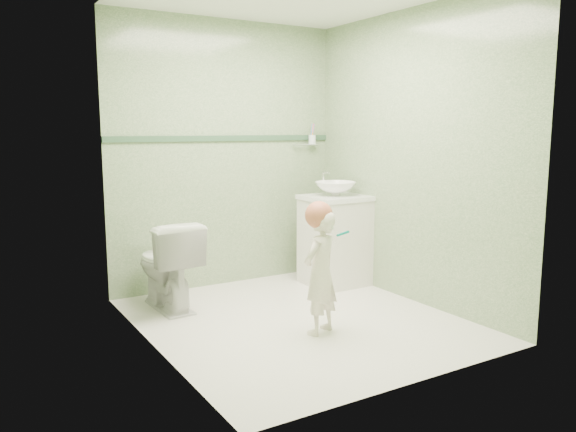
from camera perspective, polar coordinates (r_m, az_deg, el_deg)
ground at (r=4.37m, az=1.04°, el=-10.43°), size 2.50×2.50×0.00m
room_shell at (r=4.13m, az=1.08°, el=5.49°), size 2.50×2.54×2.40m
trim_stripe at (r=5.21m, az=-6.26°, el=7.77°), size 2.20×0.02×0.05m
vanity at (r=5.28m, az=4.72°, el=-2.58°), size 0.52×0.50×0.80m
counter at (r=5.21m, az=4.77°, el=1.84°), size 0.54×0.52×0.04m
basin at (r=5.20m, az=4.79°, el=2.76°), size 0.37×0.37×0.13m
faucet at (r=5.35m, az=3.63°, el=3.79°), size 0.03×0.13×0.18m
cup_holder at (r=5.60m, az=2.37°, el=7.70°), size 0.26×0.07×0.21m
toilet at (r=4.66m, az=-12.06°, el=-4.79°), size 0.43×0.72×0.72m
toddler at (r=4.00m, az=3.27°, el=-5.69°), size 0.38×0.32×0.88m
hair_cap at (r=3.94m, az=3.12°, el=0.10°), size 0.20×0.20×0.20m
teal_toothbrush at (r=3.93m, az=5.42°, el=-1.72°), size 0.10×0.14×0.08m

